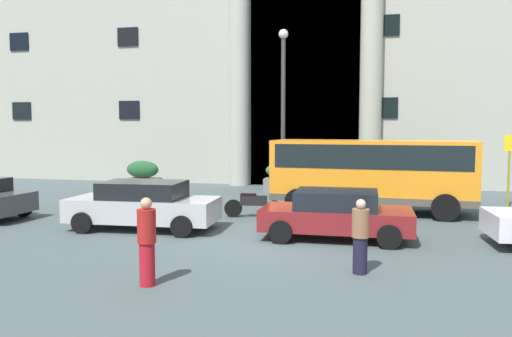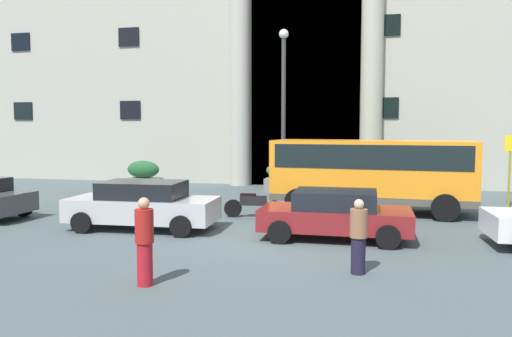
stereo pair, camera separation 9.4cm
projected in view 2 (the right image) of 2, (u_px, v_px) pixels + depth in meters
ground_plane at (258, 243)px, 13.60m from camera, size 80.00×64.00×0.12m
office_building_facade at (326, 24)px, 29.78m from camera, size 43.31×9.79×18.25m
orange_minibus at (372, 169)px, 18.12m from camera, size 7.15×2.94×2.59m
bus_stop_sign at (510, 164)px, 18.87m from camera, size 0.44×0.08×2.76m
hedge_planter_entrance_right at (430, 179)px, 22.34m from camera, size 1.48×0.92×1.59m
hedge_planter_west at (285, 177)px, 24.16m from camera, size 1.96×0.82×1.36m
hedge_planter_entrance_left at (143, 175)px, 25.31m from camera, size 1.75×0.89×1.38m
parked_hatchback_near at (335, 214)px, 13.84m from camera, size 4.09×2.09×1.33m
parked_sedan_far at (143, 205)px, 15.14m from camera, size 4.49×2.15×1.44m
motorcycle_far_end at (252, 204)px, 17.12m from camera, size 2.00×0.55×0.89m
pedestrian_child_trailing at (145, 241)px, 9.72m from camera, size 0.36×0.36×1.72m
pedestrian_woman_dark_dress at (358, 237)px, 10.51m from camera, size 0.36×0.36×1.57m
lamppost_plaza_centre at (284, 100)px, 21.51m from camera, size 0.40×0.40×7.18m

